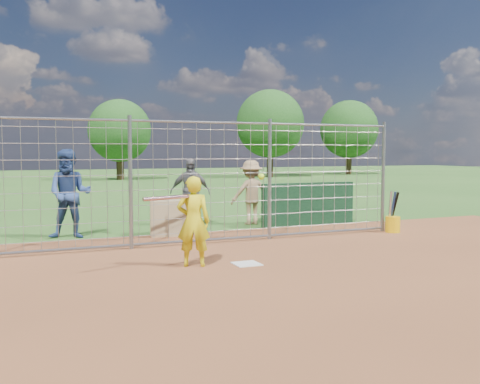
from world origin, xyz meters
name	(u,v)px	position (x,y,z in m)	size (l,w,h in m)	color
ground	(242,262)	(0.00, 0.00, 0.00)	(100.00, 100.00, 0.00)	#2D591E
infield_dirt	(340,309)	(0.00, -3.00, 0.01)	(18.00, 18.00, 0.00)	brown
home_plate	(247,264)	(0.00, -0.20, 0.01)	(0.43, 0.43, 0.02)	silver
dugout_wall	(308,204)	(3.40, 3.60, 0.55)	(2.60, 0.20, 1.10)	#11381E
batter	(193,221)	(-0.87, 0.01, 0.75)	(0.55, 0.36, 1.50)	yellow
bystander_a	(70,194)	(-2.47, 3.84, 0.98)	(0.95, 0.74, 1.96)	navy
bystander_b	(190,192)	(0.56, 4.72, 0.87)	(1.02, 0.42, 1.74)	#57575C
bystander_c	(251,192)	(2.10, 4.33, 0.84)	(1.08, 0.62, 1.68)	#947651
equipment_bin	(168,218)	(-0.38, 3.38, 0.40)	(0.80, 0.55, 0.80)	tan
equipment_in_play	(190,192)	(-1.00, -0.24, 1.25)	(2.01, 0.45, 0.40)	silver
bucket_with_bats	(393,222)	(4.61, 1.76, 0.25)	(0.34, 0.39, 0.98)	yellow
backstop_fence	(204,183)	(0.00, 2.00, 1.26)	(9.08, 0.08, 2.60)	gray
tree_line	(121,125)	(3.13, 28.13, 3.71)	(44.66, 6.72, 6.48)	#3F2B19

